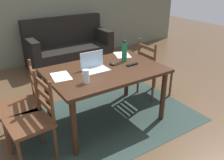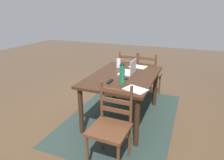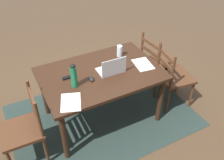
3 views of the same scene
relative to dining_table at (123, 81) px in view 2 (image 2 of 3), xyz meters
name	(u,v)px [view 2 (image 2 of 3)]	position (x,y,z in m)	size (l,w,h in m)	color
ground_plane	(123,117)	(0.00, 0.00, -0.67)	(14.00, 14.00, 0.00)	brown
area_rug	(123,117)	(0.00, 0.00, -0.66)	(2.48, 1.70, 0.01)	#283833
dining_table	(123,81)	(0.00, 0.00, 0.00)	(1.48, 1.00, 0.76)	#382114
chair_right_far	(111,127)	(1.03, 0.20, -0.20)	(0.45, 0.45, 0.95)	#56331E
chair_left_far	(148,75)	(-1.03, 0.19, -0.20)	(0.50, 0.50, 0.95)	#56331E
chair_left_near	(130,73)	(-1.03, -0.20, -0.20)	(0.47, 0.47, 0.95)	#56331E
laptop	(130,70)	(-0.13, 0.06, 0.15)	(0.32, 0.23, 0.23)	silver
water_bottle	(122,73)	(0.38, 0.11, 0.25)	(0.07, 0.07, 0.30)	#197247
drinking_glass	(119,63)	(-0.39, -0.23, 0.17)	(0.07, 0.07, 0.16)	silver
computer_mouse	(125,78)	(0.16, 0.08, 0.11)	(0.06, 0.10, 0.03)	black
tv_remote	(110,81)	(0.38, -0.08, 0.10)	(0.04, 0.17, 0.02)	black
paper_stack_left	(138,67)	(-0.57, 0.09, 0.10)	(0.21, 0.30, 0.00)	white
paper_stack_right	(135,89)	(0.51, 0.34, 0.10)	(0.21, 0.30, 0.00)	white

